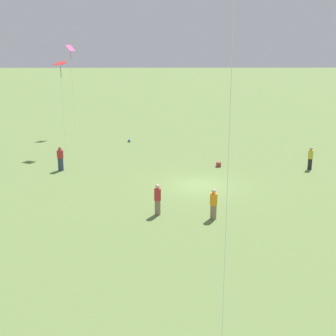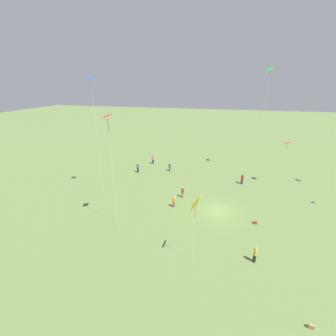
% 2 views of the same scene
% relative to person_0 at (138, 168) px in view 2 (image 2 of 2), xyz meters
% --- Properties ---
extents(ground_plane, '(240.00, 240.00, 0.00)m').
position_rel_person_0_xyz_m(ground_plane, '(-14.83, 10.29, -0.92)').
color(ground_plane, olive).
extents(person_0, '(0.51, 0.51, 1.83)m').
position_rel_person_0_xyz_m(person_0, '(0.00, 0.00, 0.00)').
color(person_0, '#232328').
rests_on(person_0, ground_plane).
extents(person_1, '(0.38, 0.38, 1.64)m').
position_rel_person_0_xyz_m(person_1, '(-18.56, 18.44, -0.09)').
color(person_1, '#232328').
rests_on(person_1, ground_plane).
extents(person_2, '(0.52, 0.52, 1.63)m').
position_rel_person_0_xyz_m(person_2, '(-9.19, 10.54, -0.11)').
color(person_2, '#847056').
rests_on(person_2, ground_plane).
extents(person_3, '(0.55, 0.55, 1.72)m').
position_rel_person_0_xyz_m(person_3, '(-18.52, 0.66, -0.08)').
color(person_3, '#333D5B').
rests_on(person_3, ground_plane).
extents(person_4, '(0.44, 0.44, 1.70)m').
position_rel_person_0_xyz_m(person_4, '(-9.81, 7.63, -0.07)').
color(person_4, '#847056').
rests_on(person_4, ground_plane).
extents(person_5, '(0.66, 0.66, 1.83)m').
position_rel_person_0_xyz_m(person_5, '(-1.31, -5.28, -0.02)').
color(person_5, '#333D5B').
rests_on(person_5, ground_plane).
extents(person_6, '(0.54, 0.54, 1.68)m').
position_rel_person_0_xyz_m(person_6, '(-5.59, -2.09, -0.09)').
color(person_6, '#4C4C51').
rests_on(person_6, ground_plane).
extents(kite_0, '(1.27, 1.28, 18.03)m').
position_rel_person_0_xyz_m(kite_0, '(-21.25, -5.38, 15.94)').
color(kite_0, green).
rests_on(kite_0, ground_plane).
extents(kite_1, '(1.17, 1.18, 7.28)m').
position_rel_person_0_xyz_m(kite_1, '(-24.45, -0.20, 6.02)').
color(kite_1, red).
rests_on(kite_1, ground_plane).
extents(kite_2, '(1.09, 1.10, 12.90)m').
position_rel_person_0_xyz_m(kite_2, '(-3.78, 16.52, 11.20)').
color(kite_2, red).
rests_on(kite_2, ground_plane).
extents(kite_3, '(0.65, 0.73, 16.58)m').
position_rel_person_0_xyz_m(kite_3, '(1.84, 9.62, 14.22)').
color(kite_3, blue).
rests_on(kite_3, ground_plane).
extents(kite_7, '(0.68, 1.13, 6.73)m').
position_rel_person_0_xyz_m(kite_7, '(-12.97, 19.84, 5.23)').
color(kite_7, yellow).
rests_on(kite_7, ground_plane).
extents(picnic_bag_0, '(0.37, 0.32, 0.33)m').
position_rel_person_0_xyz_m(picnic_bag_0, '(-19.39, 12.00, -0.75)').
color(picnic_bag_0, '#933833').
rests_on(picnic_bag_0, ground_plane).
extents(picnic_bag_1, '(0.38, 0.24, 0.20)m').
position_rel_person_0_xyz_m(picnic_bag_1, '(-27.86, 4.87, -0.82)').
color(picnic_bag_1, '#33518C').
rests_on(picnic_bag_1, ground_plane).
extents(picnic_bag_2, '(0.40, 0.26, 0.35)m').
position_rel_person_0_xyz_m(picnic_bag_2, '(-21.68, 23.98, -0.74)').
color(picnic_bag_2, '#A58459').
rests_on(picnic_bag_2, ground_plane).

